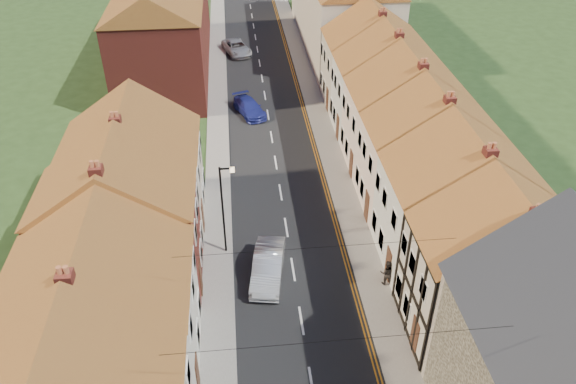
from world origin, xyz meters
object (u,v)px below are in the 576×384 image
Objects in this scene: car_mid at (268,266)px; car_far at (249,107)px; pedestrian_right at (387,273)px; car_distant at (237,48)px; lamppost at (224,205)px.

car_far is (-0.10, 20.76, -0.14)m from car_mid.
car_far is at bearing -63.13° from pedestrian_right.
car_mid is 0.96× the size of car_distant.
car_mid is at bearing -1.83° from pedestrian_right.
car_mid is at bearing -46.24° from lamppost.
lamppost reaches higher than car_distant.
car_mid reaches higher than car_distant.
car_mid is 6.75m from pedestrian_right.
lamppost is 4.33m from car_mid.
lamppost is at bearing 143.51° from car_mid.
car_mid is (2.31, -2.41, -2.76)m from lamppost.
car_mid is at bearing -105.31° from car_distant.
lamppost is 10.03m from pedestrian_right.
car_distant is at bearing 87.35° from lamppost.
pedestrian_right is at bearing -95.23° from car_distant.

